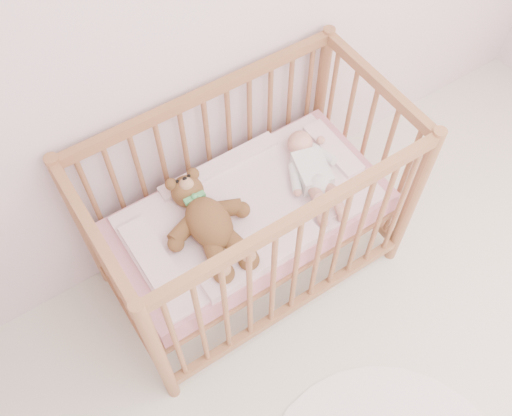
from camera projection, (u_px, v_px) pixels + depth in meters
crib at (250, 215)px, 2.56m from camera, size 1.36×0.76×1.00m
mattress at (250, 216)px, 2.58m from camera, size 1.22×0.62×0.13m
blanket at (250, 207)px, 2.51m from camera, size 1.10×0.58×0.06m
baby at (312, 168)px, 2.54m from camera, size 0.39×0.58×0.13m
teddy_bear at (209, 223)px, 2.37m from camera, size 0.42×0.58×0.16m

